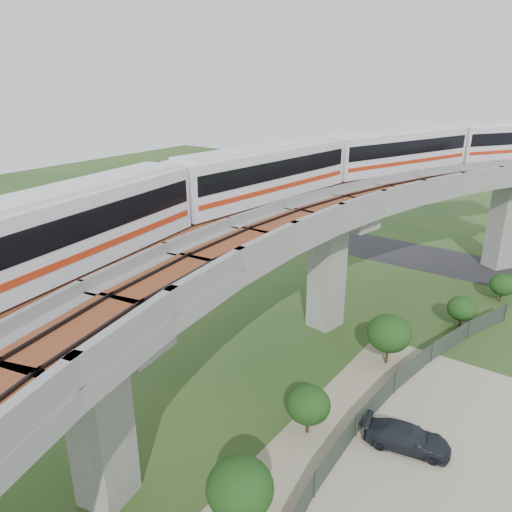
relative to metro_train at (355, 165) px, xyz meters
The scene contains 12 objects.
ground 17.61m from the metro_train, 97.61° to the right, with size 160.00×160.00×0.00m, color #22441B.
dirt_lot 22.65m from the metro_train, 49.59° to the right, with size 18.00×26.00×0.04m, color gray.
asphalt_road 21.46m from the metro_train, 95.44° to the left, with size 60.00×8.00×0.03m, color #232326.
viaduct 13.08m from the metro_train, 80.12° to the right, with size 19.58×73.98×11.40m.
metro_train is the anchor object (origin of this frame).
fence 18.84m from the metro_train, 57.07° to the right, with size 3.87×38.73×1.50m.
tree_0 17.74m from the metro_train, 47.63° to the left, with size 2.19×2.19×2.53m.
tree_1 13.69m from the metro_train, 22.92° to the left, with size 2.21×2.21×2.67m.
tree_2 12.22m from the metro_train, 40.49° to the right, with size 2.94×2.94×3.54m.
tree_3 17.86m from the metro_train, 71.79° to the right, with size 2.40×2.40×2.86m.
tree_4 23.78m from the metro_train, 75.37° to the right, with size 2.84×2.84×3.76m.
car_dark 18.98m from the metro_train, 51.48° to the right, with size 1.79×4.41×1.28m, color black.
Camera 1 is at (16.98, -20.98, 18.53)m, focal length 35.00 mm.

